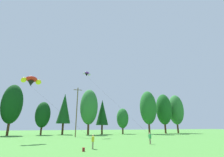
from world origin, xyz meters
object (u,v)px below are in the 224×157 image
(utility_pole, at_px, (77,110))
(kite_flyer_near, at_px, (93,140))
(parafoil_kite_high_red_yellow, at_px, (31,81))
(backpack, at_px, (84,149))
(parafoil_kite_mid_purple, at_px, (87,74))
(kite_flyer_mid, at_px, (150,137))

(utility_pole, distance_m, kite_flyer_near, 23.93)
(parafoil_kite_high_red_yellow, bearing_deg, backpack, -58.51)
(parafoil_kite_mid_purple, xyz_separation_m, backpack, (-3.54, -24.83, -16.59))
(utility_pole, xyz_separation_m, parafoil_kite_high_red_yellow, (-9.89, -10.89, 4.34))
(kite_flyer_mid, distance_m, parafoil_kite_high_red_yellow, 23.77)
(parafoil_kite_high_red_yellow, relative_size, backpack, 33.74)
(kite_flyer_near, height_order, backpack, kite_flyer_near)
(kite_flyer_near, xyz_separation_m, backpack, (-1.33, -1.59, -0.79))
(utility_pole, xyz_separation_m, backpack, (-1.34, -24.85, -6.40))
(kite_flyer_near, bearing_deg, utility_pole, 89.98)
(parafoil_kite_high_red_yellow, relative_size, parafoil_kite_mid_purple, 0.63)
(utility_pole, relative_size, backpack, 31.64)
(utility_pole, height_order, kite_flyer_near, utility_pole)
(kite_flyer_near, relative_size, parafoil_kite_high_red_yellow, 0.13)
(kite_flyer_mid, bearing_deg, backpack, -158.39)
(utility_pole, distance_m, backpack, 25.70)
(parafoil_kite_mid_purple, bearing_deg, parafoil_kite_high_red_yellow, -138.04)
(kite_flyer_near, height_order, parafoil_kite_high_red_yellow, parafoil_kite_high_red_yellow)
(kite_flyer_mid, xyz_separation_m, backpack, (-10.73, -4.25, -0.80))
(utility_pole, height_order, backpack, utility_pole)
(kite_flyer_mid, height_order, backpack, kite_flyer_mid)
(utility_pole, bearing_deg, parafoil_kite_high_red_yellow, -132.24)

